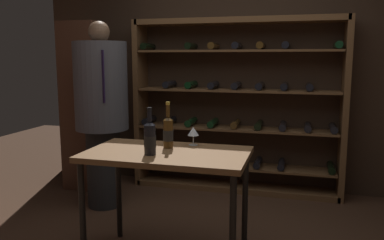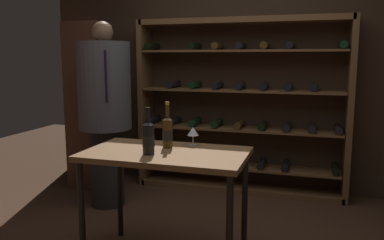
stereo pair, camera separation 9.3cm
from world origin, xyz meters
name	(u,v)px [view 2 (the right image)]	position (x,y,z in m)	size (l,w,h in m)	color
back_wall	(243,58)	(0.00, 1.79, 1.49)	(4.68, 0.10, 2.98)	#3D2B1E
wine_rack	(239,108)	(0.01, 1.58, 0.94)	(2.32, 0.32, 1.91)	brown
tasting_table	(166,164)	(-0.20, -0.15, 0.74)	(1.15, 0.67, 0.83)	brown
person_bystander_red_print	(105,107)	(-1.18, 0.75, 1.01)	(0.52, 0.52, 1.84)	black
display_cabinet	(90,106)	(-1.66, 1.24, 0.94)	(0.44, 0.36, 1.88)	#4C2D1E
wine_bottle_gold_foil	(148,138)	(-0.28, -0.27, 0.95)	(0.08, 0.08, 0.33)	black
wine_bottle_amber_reserve	(168,132)	(-0.23, -0.04, 0.95)	(0.08, 0.08, 0.34)	#4C3314
wine_glass_stemmed_right	(193,132)	(-0.07, 0.09, 0.93)	(0.09, 0.09, 0.14)	silver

